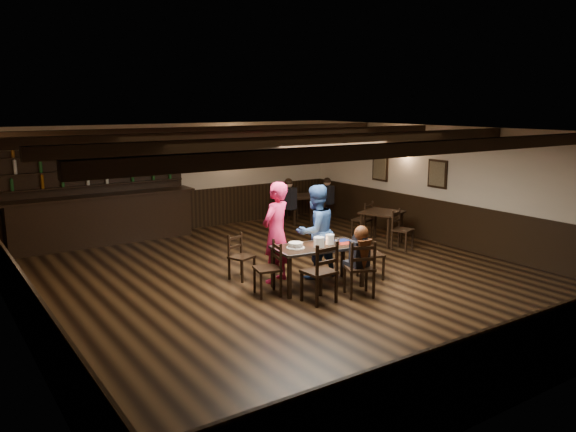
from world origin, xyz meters
TOP-DOWN VIEW (x-y plane):
  - ground at (0.00, 0.00)m, footprint 10.00×10.00m
  - room_shell at (0.01, 0.04)m, footprint 9.02×10.02m
  - dining_table at (0.20, -0.63)m, footprint 1.64×0.98m
  - chair_near_left at (-0.23, -1.33)m, footprint 0.50×0.48m
  - chair_near_right at (0.48, -1.45)m, footprint 0.58×0.57m
  - chair_end_left at (-0.67, -0.50)m, footprint 0.50×0.51m
  - chair_end_right at (1.24, -0.74)m, footprint 0.51×0.53m
  - chair_far_pushed at (-0.70, 0.59)m, footprint 0.49×0.48m
  - woman_pink at (-0.23, 0.05)m, footprint 0.79×0.67m
  - man_blue at (0.52, -0.13)m, footprint 0.89×0.72m
  - seated_person at (0.51, -1.39)m, footprint 0.32×0.47m
  - cake at (-0.21, -0.54)m, footprint 0.31×0.31m
  - plate_stack_a at (0.16, -0.71)m, footprint 0.19×0.19m
  - plate_stack_b at (0.44, -0.66)m, footprint 0.15×0.15m
  - tea_light at (0.21, -0.55)m, footprint 0.05×0.05m
  - salt_shaker at (0.53, -0.72)m, footprint 0.03×0.03m
  - pepper_shaker at (0.58, -0.72)m, footprint 0.04×0.04m
  - drink_glass at (0.48, -0.55)m, footprint 0.06×0.06m
  - menu_red at (0.71, -0.76)m, footprint 0.31×0.25m
  - menu_blue at (0.79, -0.57)m, footprint 0.28×0.20m
  - bar_counter at (-2.00, 4.72)m, footprint 4.31×0.70m
  - back_table_a at (3.33, 1.08)m, footprint 1.06×1.06m
  - back_table_b at (3.18, 3.96)m, footprint 1.11×1.11m
  - bg_patron_left at (2.57, 3.80)m, footprint 0.32×0.43m
  - bg_patron_right at (3.88, 3.84)m, footprint 0.31×0.40m

SIDE VIEW (x-z plane):
  - ground at x=0.00m, z-range 0.00..0.00m
  - chair_far_pushed at x=-0.70m, z-range 0.07..0.91m
  - chair_end_left at x=-0.67m, z-range 0.08..0.99m
  - chair_end_right at x=1.24m, z-range 0.08..1.00m
  - chair_near_right at x=0.48m, z-range 0.08..1.05m
  - chair_near_left at x=-0.23m, z-range 0.09..1.11m
  - back_table_a at x=3.33m, z-range 0.28..1.03m
  - back_table_b at x=3.18m, z-range 0.28..1.03m
  - dining_table at x=0.20m, z-range 0.29..1.05m
  - bar_counter at x=-2.00m, z-range -0.37..1.83m
  - menu_red at x=0.71m, z-range 0.75..0.76m
  - menu_blue at x=0.79m, z-range 0.75..0.76m
  - tea_light at x=0.21m, z-range 0.74..0.81m
  - salt_shaker at x=0.53m, z-range 0.75..0.83m
  - cake at x=-0.21m, z-range 0.75..0.84m
  - pepper_shaker at x=0.58m, z-range 0.75..0.85m
  - drink_glass at x=0.48m, z-range 0.75..0.85m
  - seated_person at x=0.51m, z-range 0.42..1.19m
  - bg_patron_right at x=3.88m, z-range 0.47..1.19m
  - plate_stack_a at x=0.16m, z-range 0.75..0.93m
  - plate_stack_b at x=0.44m, z-range 0.75..0.93m
  - man_blue at x=0.52m, z-range 0.00..1.74m
  - bg_patron_left at x=2.57m, z-range 0.47..1.28m
  - woman_pink at x=-0.23m, z-range 0.00..1.83m
  - room_shell at x=0.01m, z-range 0.39..3.10m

